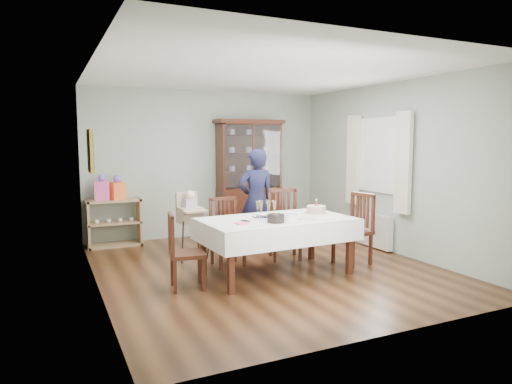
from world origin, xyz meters
TOP-DOWN VIEW (x-y plane):
  - floor at (0.00, 0.00)m, footprint 5.00×5.00m
  - room_shell at (0.00, 0.53)m, footprint 5.00×5.00m
  - dining_table at (-0.02, -0.36)m, footprint 2.05×1.24m
  - china_cabinet at (0.75, 2.26)m, footprint 1.30×0.48m
  - sideboard at (-1.75, 2.28)m, footprint 0.90×0.38m
  - picture_frame at (-2.22, 0.80)m, footprint 0.04×0.48m
  - window at (2.22, 0.30)m, footprint 0.04×1.02m
  - curtain_left at (2.16, -0.32)m, footprint 0.07×0.30m
  - curtain_right at (2.16, 0.92)m, footprint 0.07×0.30m
  - radiator at (2.16, 0.30)m, footprint 0.10×0.80m
  - chair_far_left at (-0.45, 0.33)m, footprint 0.43×0.43m
  - chair_far_right at (0.48, 0.34)m, footprint 0.58×0.58m
  - chair_end_left at (-1.28, -0.41)m, footprint 0.47×0.47m
  - chair_end_right at (1.24, -0.34)m, footprint 0.53×0.53m
  - woman at (0.27, 0.91)m, footprint 0.63×0.44m
  - high_chair at (-0.80, 0.99)m, footprint 0.51×0.51m
  - champagne_tray at (-0.13, -0.27)m, footprint 0.38×0.38m
  - birthday_cake at (0.66, -0.26)m, footprint 0.31×0.31m
  - plate_stack_dark at (-0.16, -0.61)m, footprint 0.24×0.24m
  - plate_stack_white at (0.02, -0.64)m, footprint 0.26×0.26m
  - napkin_stack at (-0.61, -0.55)m, footprint 0.13×0.13m
  - cutlery at (-0.52, -0.39)m, footprint 0.13×0.17m
  - cake_knife at (0.31, -0.60)m, footprint 0.26×0.12m
  - gift_bag_pink at (-1.93, 2.26)m, footprint 0.26×0.19m
  - gift_bag_orange at (-1.68, 2.26)m, footprint 0.26×0.22m

SIDE VIEW (x-z plane):
  - floor at x=0.00m, z-range 0.00..0.00m
  - chair_end_left at x=-1.28m, z-range -0.19..0.73m
  - chair_far_left at x=-0.45m, z-range -0.20..0.77m
  - radiator at x=2.16m, z-range 0.02..0.57m
  - chair_end_right at x=1.24m, z-range -0.21..0.81m
  - chair_far_right at x=0.48m, z-range -0.21..0.83m
  - dining_table at x=-0.02m, z-range 0.00..0.76m
  - sideboard at x=-1.75m, z-range 0.00..0.80m
  - high_chair at x=-0.80m, z-range -0.11..0.92m
  - cake_knife at x=0.31m, z-range 0.76..0.77m
  - cutlery at x=-0.52m, z-range 0.76..0.77m
  - napkin_stack at x=-0.61m, z-range 0.76..0.78m
  - plate_stack_white at x=0.02m, z-range 0.76..0.86m
  - plate_stack_dark at x=-0.16m, z-range 0.76..0.86m
  - birthday_cake at x=0.66m, z-range 0.71..0.92m
  - champagne_tray at x=-0.13m, z-range 0.71..0.94m
  - woman at x=0.27m, z-range 0.00..1.66m
  - gift_bag_orange at x=-1.68m, z-range 0.78..1.19m
  - gift_bag_pink at x=-1.93m, z-range 0.78..1.21m
  - china_cabinet at x=0.75m, z-range 0.04..2.21m
  - curtain_left at x=2.16m, z-range 0.67..2.23m
  - curtain_right at x=2.16m, z-range 0.67..2.23m
  - window at x=2.22m, z-range 0.94..2.16m
  - picture_frame at x=-2.22m, z-range 1.36..1.94m
  - room_shell at x=0.00m, z-range -0.80..4.20m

